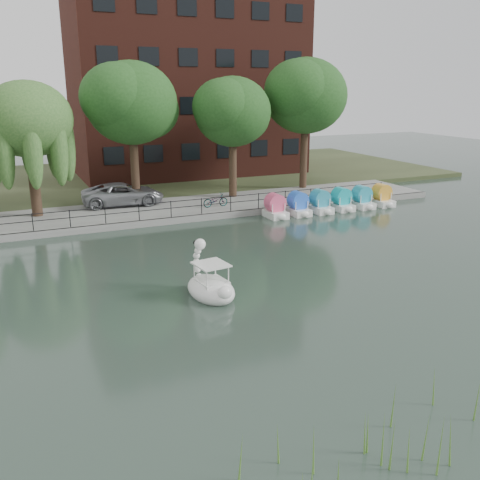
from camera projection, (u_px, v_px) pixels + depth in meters
ground_plane at (269, 298)px, 21.50m from camera, size 120.00×120.00×0.00m
promenade at (159, 211)px, 35.45m from camera, size 40.00×6.00×0.40m
kerb at (172, 221)px, 32.87m from camera, size 40.00×0.25×0.40m
land_strip at (116, 179)px, 47.72m from camera, size 60.00×22.00×0.36m
railing at (171, 205)px, 32.78m from camera, size 32.00×0.05×1.00m
apartment_building at (187, 72)px, 47.88m from camera, size 20.00×10.07×18.00m
willow_mid at (27, 120)px, 31.69m from camera, size 5.32×5.32×8.15m
broadleaf_center at (131, 104)px, 34.89m from camera, size 6.00×6.00×9.25m
broadleaf_right at (233, 112)px, 37.40m from camera, size 5.40×5.40×8.32m
broadleaf_far at (306, 96)px, 40.55m from camera, size 6.30×6.30×9.71m
minivan at (123, 192)px, 36.00m from camera, size 3.41×6.46×1.73m
bicycle at (215, 199)px, 35.57m from camera, size 0.64×1.73×1.00m
swan_boat at (210, 285)px, 21.53m from camera, size 1.97×2.81×2.22m
pedal_boat_row at (331, 202)px, 36.06m from camera, size 9.65×1.70×1.40m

